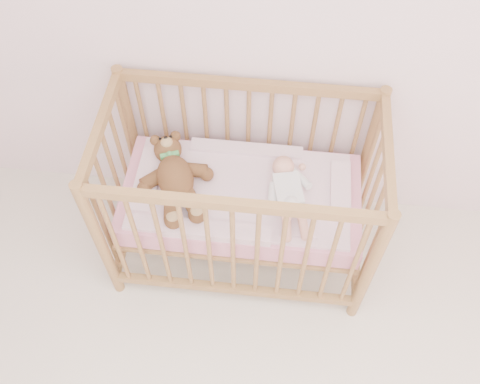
# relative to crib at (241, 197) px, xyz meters

# --- Properties ---
(wall_back) EXTENTS (4.00, 0.02, 2.70)m
(wall_back) POSITION_rel_crib_xyz_m (0.18, 0.40, 0.85)
(wall_back) COLOR silver
(wall_back) RESTS_ON floor
(crib) EXTENTS (1.36, 0.76, 1.00)m
(crib) POSITION_rel_crib_xyz_m (0.00, 0.00, 0.00)
(crib) COLOR #A58146
(crib) RESTS_ON floor
(mattress) EXTENTS (1.22, 0.62, 0.13)m
(mattress) POSITION_rel_crib_xyz_m (0.00, 0.00, -0.01)
(mattress) COLOR pink
(mattress) RESTS_ON crib
(blanket) EXTENTS (1.10, 0.58, 0.06)m
(blanket) POSITION_rel_crib_xyz_m (0.00, 0.00, 0.06)
(blanket) COLOR #F0A5BC
(blanket) RESTS_ON mattress
(baby) EXTENTS (0.35, 0.55, 0.12)m
(baby) POSITION_rel_crib_xyz_m (0.24, -0.02, 0.14)
(baby) COLOR white
(baby) RESTS_ON blanket
(teddy_bear) EXTENTS (0.59, 0.68, 0.16)m
(teddy_bear) POSITION_rel_crib_xyz_m (-0.33, -0.02, 0.15)
(teddy_bear) COLOR brown
(teddy_bear) RESTS_ON blanket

